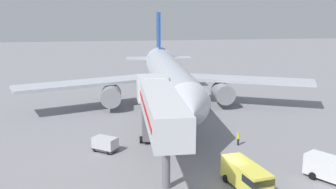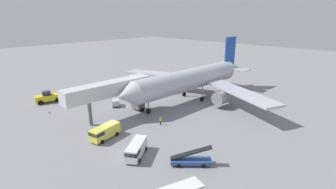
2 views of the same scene
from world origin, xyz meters
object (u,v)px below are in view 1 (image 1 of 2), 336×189
Objects in this scene: airplane_at_gate at (168,77)px; baggage_cart_outer_right at (105,144)px; jet_bridge at (159,106)px; service_van_mid_left at (247,176)px; ground_crew_worker_foreground at (238,138)px.

airplane_at_gate reaches higher than baggage_cart_outer_right.
baggage_cart_outer_right is at bearing 143.71° from jet_bridge.
service_van_mid_left is (2.79, -26.85, -3.82)m from airplane_at_gate.
jet_bridge is 11.25m from ground_crew_worker_foreground.
baggage_cart_outer_right is (-5.37, 3.94, -4.94)m from jet_bridge.
service_van_mid_left is at bearing -104.72° from ground_crew_worker_foreground.
service_van_mid_left is 16.16m from baggage_cart_outer_right.
jet_bridge reaches higher than service_van_mid_left.
jet_bridge is 6.31× the size of baggage_cart_outer_right.
baggage_cart_outer_right is at bearing 179.01° from ground_crew_worker_foreground.
ground_crew_worker_foreground is (9.41, 3.69, -4.95)m from jet_bridge.
airplane_at_gate is 17.73m from ground_crew_worker_foreground.
airplane_at_gate is at bearing 79.09° from jet_bridge.
service_van_mid_left reaches higher than baggage_cart_outer_right.
service_van_mid_left is 1.97× the size of baggage_cart_outer_right.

